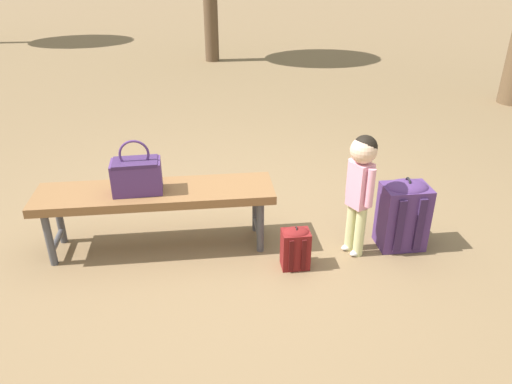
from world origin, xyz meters
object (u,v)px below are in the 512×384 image
(backpack_large, at_px, (403,212))
(backpack_small, at_px, (295,247))
(child_standing, at_px, (361,178))
(handbag, at_px, (137,175))
(park_bench, at_px, (156,197))

(backpack_large, height_order, backpack_small, backpack_large)
(child_standing, height_order, backpack_small, child_standing)
(backpack_large, relative_size, backpack_small, 1.73)
(handbag, distance_m, backpack_small, 1.15)
(backpack_small, bearing_deg, handbag, 165.55)
(park_bench, relative_size, backpack_large, 3.05)
(backpack_large, xyz_separation_m, backpack_small, (-0.78, -0.22, -0.11))
(park_bench, height_order, backpack_large, backpack_large)
(handbag, bearing_deg, backpack_small, -14.45)
(park_bench, distance_m, backpack_small, 1.00)
(park_bench, xyz_separation_m, child_standing, (1.36, -0.14, 0.18))
(park_bench, height_order, child_standing, child_standing)
(park_bench, relative_size, handbag, 4.41)
(handbag, xyz_separation_m, child_standing, (1.46, -0.11, -0.00))
(park_bench, distance_m, backpack_large, 1.71)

